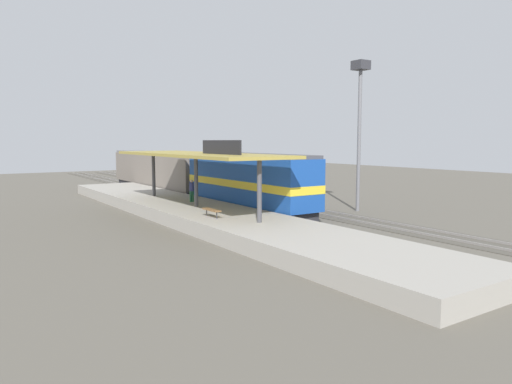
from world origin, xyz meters
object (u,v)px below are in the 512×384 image
at_px(platform_bench, 212,210).
at_px(locomotive, 248,182).
at_px(person_waiting, 192,190).
at_px(passenger_carriage_single, 158,171).
at_px(light_mast, 360,104).

relative_size(platform_bench, locomotive, 0.12).
height_order(platform_bench, person_waiting, person_waiting).
height_order(locomotive, passenger_carriage_single, locomotive).
xyz_separation_m(platform_bench, person_waiting, (2.23, 7.30, 0.51)).
bearing_deg(platform_bench, passenger_carriage_single, 75.51).
xyz_separation_m(locomotive, light_mast, (7.80, -4.00, 5.99)).
height_order(locomotive, light_mast, light_mast).
relative_size(locomotive, light_mast, 1.23).
bearing_deg(passenger_carriage_single, platform_bench, -104.49).
distance_m(locomotive, person_waiting, 4.34).
xyz_separation_m(locomotive, passenger_carriage_single, (0.00, 18.00, -0.10)).
bearing_deg(light_mast, person_waiting, 152.29).
bearing_deg(light_mast, passenger_carriage_single, 109.52).
xyz_separation_m(light_mast, person_waiting, (-11.57, 6.08, -6.54)).
relative_size(light_mast, person_waiting, 6.84).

